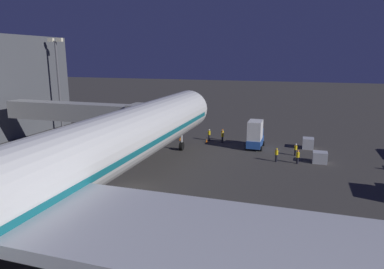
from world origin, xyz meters
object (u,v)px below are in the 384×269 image
at_px(cargo_truck_aft, 255,135).
at_px(jet_bridge, 89,113).
at_px(ground_crew_marshaller_fwd, 298,156).
at_px(traffic_cone_nose_port, 207,141).
at_px(airliner_at_gate, 25,186).
at_px(apron_floodlight_mast, 58,77).
at_px(ground_crew_near_nose_gear, 222,134).
at_px(ground_crew_walking_aft, 209,134).
at_px(traffic_cone_nose_starboard, 180,139).
at_px(baggage_container_mid_row, 308,143).
at_px(ground_crew_by_belt_loader, 296,149).
at_px(baggage_container_near_belt, 320,157).
at_px(ground_crew_under_port_wing, 276,154).
at_px(ground_crew_by_tug, 222,136).

bearing_deg(cargo_truck_aft, jet_bridge, 20.90).
height_order(ground_crew_marshaller_fwd, traffic_cone_nose_port, ground_crew_marshaller_fwd).
bearing_deg(airliner_at_gate, jet_bridge, -63.87).
height_order(airliner_at_gate, apron_floodlight_mast, airliner_at_gate).
distance_m(cargo_truck_aft, ground_crew_marshaller_fwd, 8.61).
relative_size(ground_crew_near_nose_gear, ground_crew_walking_aft, 0.97).
height_order(ground_crew_walking_aft, traffic_cone_nose_starboard, ground_crew_walking_aft).
xyz_separation_m(ground_crew_marshaller_fwd, traffic_cone_nose_starboard, (18.17, -7.06, -0.71)).
height_order(ground_crew_near_nose_gear, ground_crew_marshaller_fwd, ground_crew_near_nose_gear).
bearing_deg(baggage_container_mid_row, ground_crew_by_belt_loader, 69.56).
bearing_deg(baggage_container_mid_row, apron_floodlight_mast, -0.21).
xyz_separation_m(baggage_container_near_belt, baggage_container_mid_row, (1.37, -6.89, 0.06)).
relative_size(airliner_at_gate, ground_crew_by_belt_loader, 42.24).
distance_m(cargo_truck_aft, ground_crew_walking_aft, 8.08).
bearing_deg(ground_crew_marshaller_fwd, baggage_container_near_belt, -155.49).
distance_m(ground_crew_marshaller_fwd, ground_crew_under_port_wing, 2.60).
xyz_separation_m(cargo_truck_aft, ground_crew_by_tug, (5.26, -1.68, -1.03)).
bearing_deg(cargo_truck_aft, ground_crew_near_nose_gear, -30.54).
bearing_deg(traffic_cone_nose_starboard, ground_crew_near_nose_gear, -160.84).
bearing_deg(jet_bridge, ground_crew_marshaller_fwd, -174.97).
bearing_deg(jet_bridge, traffic_cone_nose_starboard, -136.62).
xyz_separation_m(cargo_truck_aft, baggage_container_near_belt, (-8.80, 4.75, -1.32)).
xyz_separation_m(ground_crew_by_belt_loader, traffic_cone_nose_starboard, (17.83, -3.40, -0.65)).
distance_m(cargo_truck_aft, ground_crew_under_port_wing, 7.00).
distance_m(baggage_container_mid_row, ground_crew_walking_aft, 15.05).
xyz_separation_m(airliner_at_gate, baggage_container_near_belt, (-18.66, -28.81, -4.67)).
relative_size(apron_floodlight_mast, ground_crew_under_port_wing, 9.01).
xyz_separation_m(jet_bridge, ground_crew_by_belt_loader, (-27.94, -6.15, -4.55)).
relative_size(baggage_container_near_belt, ground_crew_walking_aft, 0.94).
xyz_separation_m(cargo_truck_aft, ground_crew_walking_aft, (7.62, -2.49, -1.01)).
xyz_separation_m(cargo_truck_aft, ground_crew_marshaller_fwd, (-6.11, 5.98, -1.06)).
xyz_separation_m(ground_crew_under_port_wing, traffic_cone_nose_port, (11.17, -7.05, -0.72)).
height_order(jet_bridge, ground_crew_under_port_wing, jet_bridge).
xyz_separation_m(ground_crew_by_belt_loader, ground_crew_under_port_wing, (2.26, 3.65, 0.07)).
xyz_separation_m(airliner_at_gate, apron_floodlight_mast, (25.50, -35.86, 4.14)).
distance_m(ground_crew_marshaller_fwd, traffic_cone_nose_port, 15.50).
height_order(apron_floodlight_mast, ground_crew_by_belt_loader, apron_floodlight_mast).
bearing_deg(cargo_truck_aft, ground_crew_marshaller_fwd, 135.64).
bearing_deg(ground_crew_by_tug, jet_bridge, 30.97).
bearing_deg(airliner_at_gate, cargo_truck_aft, -106.38).
relative_size(airliner_at_gate, traffic_cone_nose_starboard, 128.89).
bearing_deg(traffic_cone_nose_port, ground_crew_by_belt_loader, 165.79).
distance_m(ground_crew_by_belt_loader, ground_crew_under_port_wing, 4.29).
bearing_deg(ground_crew_under_port_wing, apron_floodlight_mast, -11.99).
bearing_deg(traffic_cone_nose_starboard, cargo_truck_aft, 174.86).
height_order(baggage_container_near_belt, ground_crew_by_belt_loader, ground_crew_by_belt_loader).
bearing_deg(ground_crew_by_belt_loader, cargo_truck_aft, -21.86).
height_order(apron_floodlight_mast, ground_crew_by_tug, apron_floodlight_mast).
height_order(ground_crew_by_tug, ground_crew_walking_aft, ground_crew_walking_aft).
relative_size(ground_crew_by_belt_loader, ground_crew_walking_aft, 0.90).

